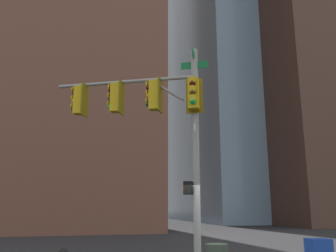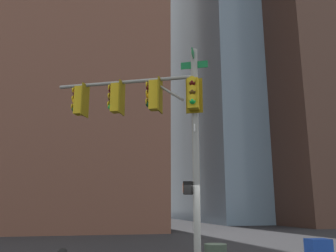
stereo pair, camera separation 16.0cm
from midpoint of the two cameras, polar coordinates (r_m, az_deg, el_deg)
signal_pole_assembly at (r=11.68m, az=-1.90°, el=1.91°), size 2.79×4.84×7.02m
building_brick_midblock at (r=49.96m, az=23.58°, el=13.17°), size 16.81×18.33×45.77m
building_brick_farside at (r=68.63m, az=-17.89°, el=9.58°), size 16.45×19.25×54.69m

